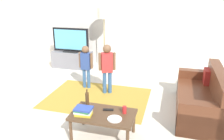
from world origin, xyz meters
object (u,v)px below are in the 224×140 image
object	(u,v)px
coffee_table	(103,116)
book_stack	(83,111)
tv_stand	(72,60)
plate	(115,119)
tv	(71,40)
child_center	(107,65)
soda_can	(124,110)
couch	(204,100)
floor_lamp	(104,16)
child_near_tv	(86,63)
bottle	(87,100)
tv_remote	(108,110)

from	to	relation	value
coffee_table	book_stack	size ratio (longest dim) A/B	3.47
tv_stand	plate	size ratio (longest dim) A/B	5.45
tv	child_center	world-z (taller)	tv
book_stack	soda_can	bearing A→B (deg)	19.54
couch	book_stack	bearing A→B (deg)	-144.97
floor_lamp	child_center	size ratio (longest dim) A/B	1.57
child_near_tv	soda_can	bearing A→B (deg)	-51.98
couch	child_center	xyz separation A→B (m)	(-2.03, 0.41, 0.39)
tv_stand	book_stack	world-z (taller)	book_stack
tv	couch	size ratio (longest dim) A/B	0.61
book_stack	bottle	size ratio (longest dim) A/B	0.86
plate	soda_can	bearing A→B (deg)	65.62
book_stack	bottle	world-z (taller)	bottle
book_stack	soda_can	xyz separation A→B (m)	(0.60, 0.21, -0.00)
tv	tv_remote	xyz separation A→B (m)	(2.02, -2.95, -0.42)
tv_remote	couch	bearing A→B (deg)	22.11
soda_can	coffee_table	bearing A→B (deg)	-162.65
child_near_tv	child_center	world-z (taller)	child_center
tv_stand	bottle	size ratio (longest dim) A/B	3.59
couch	coffee_table	size ratio (longest dim) A/B	1.80
couch	floor_lamp	world-z (taller)	floor_lamp
child_center	tv_stand	bearing A→B (deg)	136.53
child_center	coffee_table	distance (m)	1.70
tv_stand	plate	distance (m)	3.89
floor_lamp	book_stack	bearing A→B (deg)	-78.06
couch	child_center	distance (m)	2.11
tv	soda_can	size ratio (longest dim) A/B	9.17
tv	book_stack	world-z (taller)	tv
couch	plate	xyz separation A→B (m)	(-1.39, -1.33, 0.14)
child_center	book_stack	xyz separation A→B (m)	(0.14, -1.74, -0.20)
floor_lamp	child_center	xyz separation A→B (m)	(0.57, -1.62, -0.86)
child_center	plate	xyz separation A→B (m)	(0.64, -1.74, -0.26)
child_near_tv	tv_remote	bearing A→B (deg)	-57.87
couch	book_stack	distance (m)	2.32
tv_remote	plate	bearing A→B (deg)	-67.56
tv_stand	couch	bearing A→B (deg)	-27.69
plate	tv_remote	bearing A→B (deg)	125.35
coffee_table	child_near_tv	bearing A→B (deg)	119.14
floor_lamp	tv_remote	world-z (taller)	floor_lamp
child_center	bottle	xyz separation A→B (m)	(0.12, -1.52, -0.12)
tv	tv_remote	size ratio (longest dim) A/B	6.47
child_center	coffee_table	world-z (taller)	child_center
tv	floor_lamp	distance (m)	1.21
child_near_tv	book_stack	distance (m)	2.02
soda_can	plate	world-z (taller)	soda_can
coffee_table	tv	bearing A→B (deg)	122.70
tv	coffee_table	bearing A→B (deg)	-57.30
tv_stand	child_near_tv	bearing A→B (deg)	-53.29
child_near_tv	plate	xyz separation A→B (m)	(1.21, -1.90, -0.20)
child_center	bottle	distance (m)	1.53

